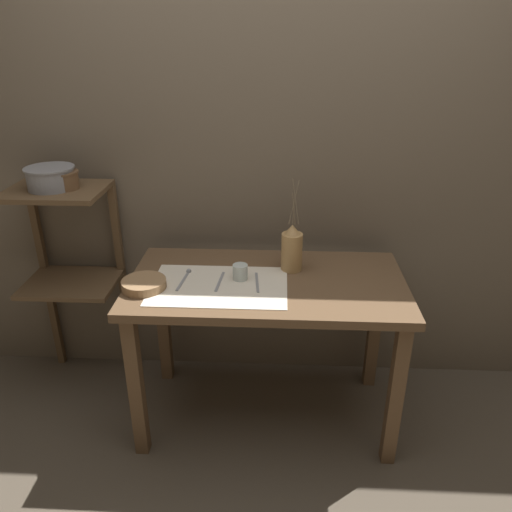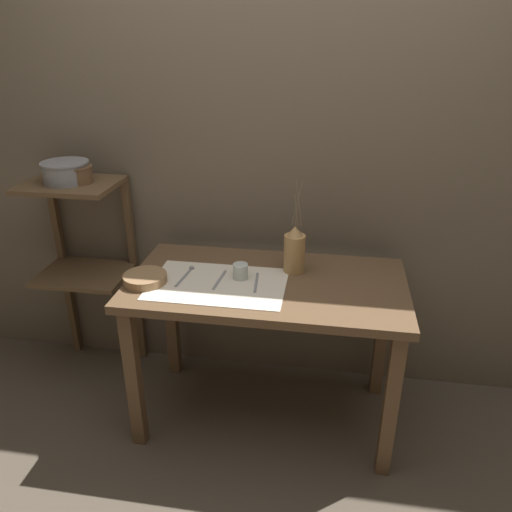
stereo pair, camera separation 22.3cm
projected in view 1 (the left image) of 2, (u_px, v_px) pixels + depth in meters
The scene contains 13 objects.
ground_plane at pixel (266, 413), 2.60m from camera, with size 12.00×12.00×0.00m, color brown.
stone_wall_back at pixel (270, 165), 2.51m from camera, with size 7.00×0.06×2.40m.
wooden_table at pixel (267, 302), 2.32m from camera, with size 1.26×0.67×0.78m.
wooden_shelf_unit at pixel (70, 250), 2.56m from camera, with size 0.47×0.36×1.13m.
linen_cloth at pixel (219, 286), 2.22m from camera, with size 0.61×0.40×0.00m.
pitcher_with_flowers at pixel (292, 249), 2.33m from camera, with size 0.10×0.10×0.44m.
wooden_bowl at pixel (144, 284), 2.20m from camera, with size 0.20×0.20×0.04m.
glass_tumbler_near at pixel (240, 272), 2.27m from camera, with size 0.07×0.07×0.07m.
spoon_outer at pixel (186, 275), 2.31m from camera, with size 0.04×0.20×0.02m.
fork_inner at pixel (220, 282), 2.25m from camera, with size 0.03×0.19×0.00m.
fork_outer at pixel (257, 282), 2.25m from camera, with size 0.03×0.19×0.00m.
metal_pot_large at pixel (51, 177), 2.35m from camera, with size 0.23×0.23×0.10m.
metal_pot_small at pixel (64, 179), 2.36m from camera, with size 0.15×0.15×0.08m.
Camera 1 is at (0.05, -2.03, 1.83)m, focal length 35.00 mm.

